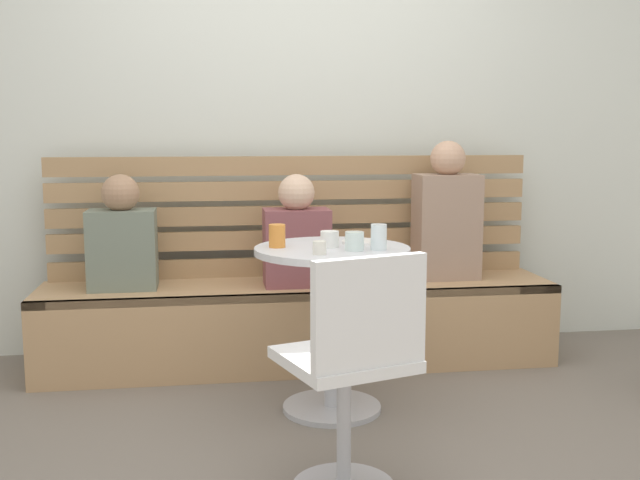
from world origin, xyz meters
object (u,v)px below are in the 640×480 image
(person_child_left, at_px, (122,239))
(cup_ceramic_white, at_px, (330,239))
(person_child_middle, at_px, (297,237))
(plate_small, at_px, (361,242))
(cup_tumbler_orange, at_px, (277,236))
(white_chair, at_px, (353,366))
(cafe_table, at_px, (332,297))
(cup_espresso_small, at_px, (320,248))
(cup_glass_short, at_px, (355,241))
(cup_water_clear, at_px, (379,237))
(person_adult, at_px, (447,217))
(booth_bench, at_px, (299,324))

(person_child_left, distance_m, cup_ceramic_white, 1.19)
(person_child_middle, xyz_separation_m, plate_small, (0.22, -0.56, 0.05))
(cup_tumbler_orange, bearing_deg, white_chair, -78.34)
(cafe_table, bearing_deg, cup_espresso_small, -114.38)
(cup_espresso_small, height_order, cup_ceramic_white, cup_ceramic_white)
(cup_tumbler_orange, height_order, plate_small, cup_tumbler_orange)
(cup_glass_short, bearing_deg, person_child_left, 142.21)
(person_child_left, bearing_deg, white_chair, -59.21)
(cup_tumbler_orange, xyz_separation_m, plate_small, (0.38, 0.06, -0.04))
(cup_ceramic_white, distance_m, cup_water_clear, 0.22)
(person_adult, distance_m, person_child_left, 1.72)
(person_child_middle, height_order, plate_small, person_child_middle)
(cup_ceramic_white, relative_size, plate_small, 0.47)
(person_adult, height_order, person_child_middle, person_adult)
(cafe_table, height_order, person_adult, person_adult)
(cup_glass_short, relative_size, cup_water_clear, 0.73)
(white_chair, bearing_deg, cup_water_clear, 70.81)
(cafe_table, distance_m, person_child_left, 1.21)
(white_chair, distance_m, plate_small, 0.97)
(person_child_left, bearing_deg, cup_ceramic_white, -36.14)
(white_chair, xyz_separation_m, person_child_middle, (-0.01, 1.47, 0.23))
(person_child_left, height_order, cup_espresso_small, person_child_left)
(person_child_middle, distance_m, cup_espresso_small, 0.84)
(cafe_table, relative_size, plate_small, 4.35)
(person_child_left, height_order, cup_ceramic_white, person_child_left)
(booth_bench, height_order, cup_espresso_small, cup_espresso_small)
(cafe_table, height_order, white_chair, white_chair)
(cup_tumbler_orange, bearing_deg, cup_glass_short, -23.58)
(cup_tumbler_orange, distance_m, cup_water_clear, 0.44)
(booth_bench, xyz_separation_m, person_child_left, (-0.90, 0.01, 0.47))
(person_child_middle, distance_m, cup_glass_short, 0.78)
(white_chair, relative_size, cup_espresso_small, 15.18)
(white_chair, bearing_deg, person_child_middle, 90.58)
(cup_espresso_small, bearing_deg, white_chair, -88.19)
(cup_glass_short, bearing_deg, cafe_table, 126.54)
(cup_espresso_small, relative_size, plate_small, 0.33)
(booth_bench, distance_m, cafe_table, 0.76)
(person_adult, xyz_separation_m, cup_espresso_small, (-0.84, -0.91, -0.01))
(cup_ceramic_white, height_order, cup_tumbler_orange, cup_tumbler_orange)
(booth_bench, distance_m, person_child_middle, 0.47)
(cup_glass_short, xyz_separation_m, cup_espresso_small, (-0.16, -0.08, -0.01))
(cafe_table, bearing_deg, person_child_left, 143.91)
(cup_glass_short, relative_size, cup_ceramic_white, 1.00)
(cup_water_clear, bearing_deg, cup_glass_short, -179.76)
(booth_bench, relative_size, cup_espresso_small, 48.21)
(white_chair, distance_m, person_adult, 1.77)
(cup_espresso_small, relative_size, cup_tumbler_orange, 0.56)
(cafe_table, distance_m, person_child_middle, 0.69)
(cafe_table, xyz_separation_m, person_child_middle, (-0.08, 0.66, 0.17))
(booth_bench, xyz_separation_m, cafe_table, (0.06, -0.69, 0.30))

